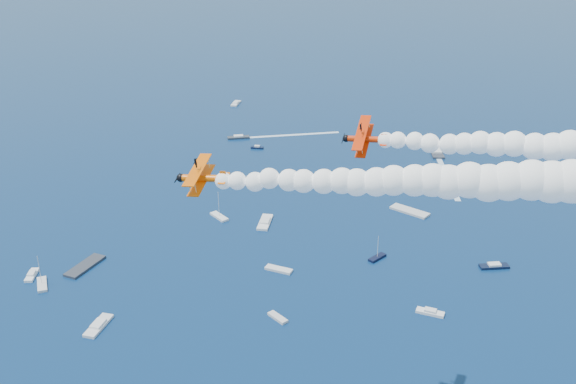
% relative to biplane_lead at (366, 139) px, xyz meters
% --- Properties ---
extents(biplane_lead, '(9.10, 11.12, 8.78)m').
position_rel_biplane_lead_xyz_m(biplane_lead, '(0.00, 0.00, 0.00)').
color(biplane_lead, red).
extents(biplane_trail, '(10.45, 11.93, 7.75)m').
position_rel_biplane_lead_xyz_m(biplane_trail, '(-17.91, -22.26, -2.16)').
color(biplane_trail, '#F25E05').
extents(smoke_trail_lead, '(59.16, 23.65, 10.64)m').
position_rel_biplane_lead_xyz_m(smoke_trail_lead, '(28.62, 4.66, 2.20)').
color(smoke_trail_lead, white).
extents(smoke_trail_trail, '(59.63, 33.38, 10.64)m').
position_rel_biplane_lead_xyz_m(smoke_trail_trail, '(10.12, -14.83, 0.04)').
color(smoke_trail_trail, white).
extents(spectator_boats, '(240.58, 192.46, 0.70)m').
position_rel_biplane_lead_xyz_m(spectator_boats, '(-11.69, 82.47, -55.52)').
color(spectator_boats, '#2F353F').
rests_on(spectator_boats, ground).
extents(boat_wakes, '(200.35, 87.39, 0.04)m').
position_rel_biplane_lead_xyz_m(boat_wakes, '(-3.93, 110.75, -55.84)').
color(boat_wakes, white).
rests_on(boat_wakes, ground).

